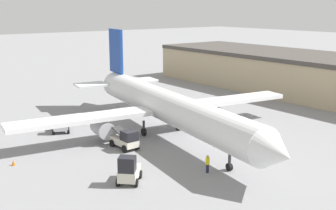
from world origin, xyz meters
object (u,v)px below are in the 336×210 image
Objects in this scene: baggage_tug at (129,171)px; safety_cone_near at (13,163)px; ground_crew_worker at (208,163)px; belt_loader_truck at (126,139)px; airplane at (164,105)px; pushback_tug at (61,125)px.

baggage_tug is 5.61× the size of safety_cone_near.
belt_loader_truck is at bearing -73.32° from ground_crew_worker.
airplane is 71.87× the size of safety_cone_near.
belt_loader_truck is 11.26m from safety_cone_near.
baggage_tug is 17.53m from pushback_tug.
baggage_tug is at bearing 18.49° from pushback_tug.
safety_cone_near is (7.42, -7.88, -0.65)m from pushback_tug.
pushback_tug reaches higher than safety_cone_near.
safety_cone_near is at bearing -103.58° from belt_loader_truck.
airplane is at bearing 72.48° from pushback_tug.
airplane is at bearing -104.87° from ground_crew_worker.
safety_cone_near is at bearing -83.36° from airplane.
belt_loader_truck reaches higher than ground_crew_worker.
belt_loader_truck is 6.29× the size of safety_cone_near.
baggage_tug reaches higher than belt_loader_truck.
safety_cone_near is at bearing -103.39° from baggage_tug.
safety_cone_near is (-2.26, -11.01, -0.74)m from belt_loader_truck.
ground_crew_worker is 20.54m from pushback_tug.
airplane reaches higher than baggage_tug.
belt_loader_truck is at bearing -166.26° from baggage_tug.
safety_cone_near is (-10.05, -6.54, -0.85)m from baggage_tug.
baggage_tug is at bearing -40.00° from airplane.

